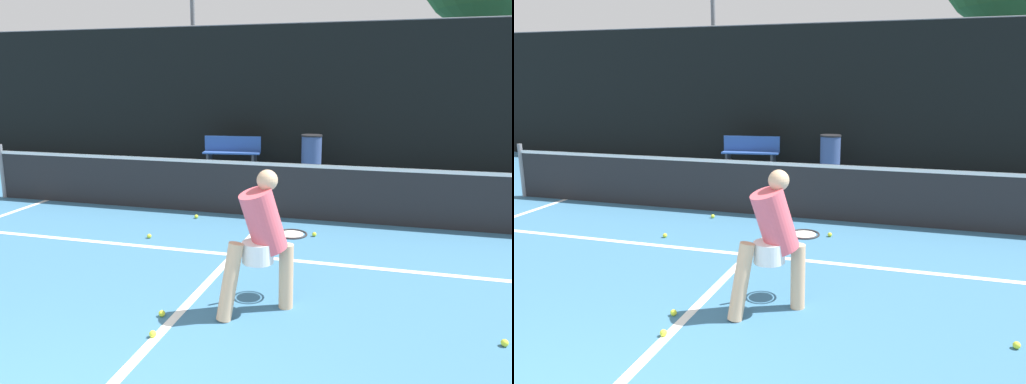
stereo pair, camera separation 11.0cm
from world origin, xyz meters
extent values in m
cube|color=white|center=(0.00, 4.52, 0.00)|extent=(8.25, 0.10, 0.01)
cube|color=white|center=(0.00, 3.79, 0.00)|extent=(0.10, 5.51, 0.01)
cylinder|color=slate|center=(-5.50, 6.54, 0.53)|extent=(0.09, 0.09, 1.07)
cube|color=#232326|center=(0.00, 6.54, 0.47)|extent=(11.00, 0.02, 0.95)
cube|color=white|center=(0.00, 6.54, 0.92)|extent=(11.00, 0.03, 0.06)
cube|color=black|center=(0.00, 11.81, 1.87)|extent=(24.00, 0.06, 3.74)
cylinder|color=slate|center=(0.00, 11.81, 3.76)|extent=(24.00, 0.04, 0.04)
cylinder|color=#DBAD84|center=(1.01, 3.16, 0.34)|extent=(0.15, 0.15, 0.68)
cylinder|color=#DBAD84|center=(0.54, 2.76, 0.39)|extent=(0.32, 0.30, 0.79)
cylinder|color=white|center=(0.77, 2.95, 0.65)|extent=(0.31, 0.31, 0.21)
cylinder|color=#E55966|center=(0.81, 2.99, 0.96)|extent=(0.48, 0.45, 0.73)
sphere|color=#DBAD84|center=(0.84, 3.01, 1.37)|extent=(0.21, 0.21, 0.21)
cylinder|color=#262628|center=(0.76, 3.27, 0.70)|extent=(0.25, 0.22, 0.03)
torus|color=#262628|center=(1.00, 3.47, 0.70)|extent=(0.48, 0.48, 0.02)
cylinder|color=beige|center=(1.00, 3.47, 0.70)|extent=(0.37, 0.37, 0.01)
sphere|color=#D1E033|center=(-1.44, 4.89, 0.03)|extent=(0.07, 0.07, 0.07)
sphere|color=#D1E033|center=(-0.03, 2.22, 0.03)|extent=(0.07, 0.07, 0.07)
sphere|color=#D1E033|center=(3.05, 2.91, 0.03)|extent=(0.07, 0.07, 0.07)
sphere|color=#D1E033|center=(0.92, 5.63, 0.03)|extent=(0.07, 0.07, 0.07)
sphere|color=#D1E033|center=(-0.13, 2.62, 0.03)|extent=(0.07, 0.07, 0.07)
sphere|color=#D1E033|center=(-1.18, 6.10, 0.03)|extent=(0.07, 0.07, 0.07)
cube|color=#2D519E|center=(-2.10, 10.85, 0.44)|extent=(1.54, 0.57, 0.04)
cube|color=#2D519E|center=(-2.13, 11.03, 0.65)|extent=(1.50, 0.25, 0.42)
cube|color=#333338|center=(-2.70, 10.77, 0.22)|extent=(0.06, 0.32, 0.44)
cube|color=#333338|center=(-1.51, 10.94, 0.22)|extent=(0.06, 0.32, 0.44)
cylinder|color=#384C7F|center=(0.02, 10.83, 0.47)|extent=(0.50, 0.50, 0.94)
cylinder|color=black|center=(0.02, 10.83, 0.96)|extent=(0.53, 0.53, 0.04)
cube|color=maroon|center=(4.25, 14.50, 0.41)|extent=(1.75, 4.36, 0.81)
cube|color=#1E2328|center=(4.25, 14.28, 1.08)|extent=(1.47, 2.62, 0.54)
cylinder|color=black|center=(5.04, 15.90, 0.30)|extent=(0.18, 0.60, 0.60)
cylinder|color=slate|center=(-4.90, 15.22, 4.22)|extent=(0.16, 0.16, 8.44)
cylinder|color=brown|center=(-0.54, 19.31, 1.67)|extent=(0.28, 0.28, 3.33)
ellipsoid|color=#2D6633|center=(-0.54, 19.31, 3.68)|extent=(3.67, 3.67, 0.90)
cylinder|color=brown|center=(4.74, 15.83, 2.22)|extent=(0.28, 0.28, 4.45)
cube|color=#B2ADA3|center=(0.00, 28.81, 2.36)|extent=(36.00, 2.40, 4.73)
camera|label=1|loc=(1.99, -1.55, 2.30)|focal=35.00mm
camera|label=2|loc=(2.10, -1.52, 2.30)|focal=35.00mm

